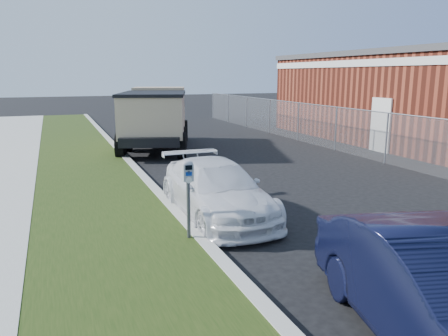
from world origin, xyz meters
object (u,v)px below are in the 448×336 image
object	(u,v)px
parking_meter	(188,182)
white_wagon	(217,189)
dump_truck	(156,115)
navy_sedan	(444,295)

from	to	relation	value
parking_meter	white_wagon	xyz separation A→B (m)	(1.08, 1.40, -0.59)
white_wagon	dump_truck	distance (m)	9.90
navy_sedan	dump_truck	size ratio (longest dim) A/B	0.61
navy_sedan	dump_truck	world-z (taller)	dump_truck
parking_meter	navy_sedan	xyz separation A→B (m)	(1.72, -4.15, -0.50)
navy_sedan	dump_truck	bearing A→B (deg)	101.67
parking_meter	dump_truck	world-z (taller)	dump_truck
parking_meter	white_wagon	world-z (taller)	parking_meter
parking_meter	white_wagon	bearing A→B (deg)	54.25
white_wagon	navy_sedan	distance (m)	5.59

